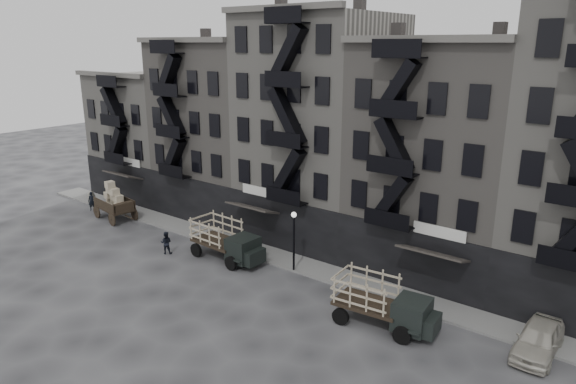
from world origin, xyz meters
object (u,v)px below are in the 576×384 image
Objects in this scene: wagon at (113,198)px; stake_truck_east at (383,299)px; car_east at (538,339)px; horse at (90,197)px; stake_truck_west at (226,237)px; pedestrian_mid at (166,243)px; pedestrian_west at (92,201)px.

stake_truck_east is at bearing 4.45° from wagon.
wagon is at bearing -178.47° from car_east.
horse is at bearing 170.21° from stake_truck_east.
stake_truck_west reaches higher than pedestrian_mid.
wagon is 13.98m from stake_truck_west.
pedestrian_mid reaches higher than car_east.
car_east is (39.80, -0.08, -0.01)m from horse.
pedestrian_west is at bearing -107.94° from horse.
stake_truck_west is at bearing 6.72° from wagon.
horse is 0.32× the size of stake_truck_west.
pedestrian_mid is at bearing -92.78° from horse.
horse is at bearing 177.62° from wagon.
stake_truck_east is 30.88m from pedestrian_west.
stake_truck_west is 3.34× the size of pedestrian_west.
stake_truck_west is 4.72m from pedestrian_mid.
horse is 0.33× the size of stake_truck_east.
wagon reaches higher than stake_truck_west.
stake_truck_west is at bearing 169.44° from pedestrian_mid.
pedestrian_mid is (-4.21, -1.98, -0.81)m from stake_truck_west.
pedestrian_west is (1.58, -0.81, 0.08)m from horse.
stake_truck_east is at bearing 146.40° from pedestrian_mid.
wagon is at bearing -44.96° from pedestrian_west.
horse is at bearing 178.60° from stake_truck_west.
wagon reaches higher than car_east.
pedestrian_mid is at bearing 176.87° from stake_truck_east.
stake_truck_west is at bearing 168.93° from stake_truck_east.
stake_truck_east is 1.26× the size of car_east.
pedestrian_mid is (15.07, -3.20, 0.05)m from horse.
pedestrian_west is at bearing -174.36° from wagon.
wagon is 10.09m from pedestrian_mid.
horse is 32.51m from stake_truck_east.
pedestrian_mid is (-24.73, -3.12, 0.06)m from car_east.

